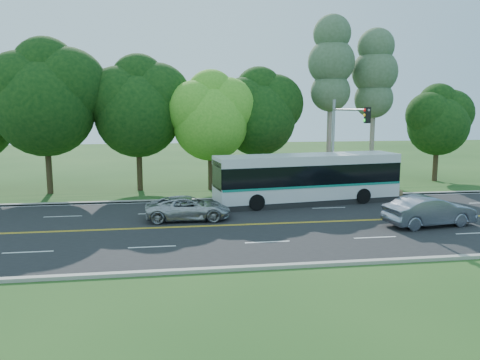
{
  "coord_description": "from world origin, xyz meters",
  "views": [
    {
      "loc": [
        -5.0,
        -24.94,
        6.49
      ],
      "look_at": [
        -1.03,
        2.0,
        2.22
      ],
      "focal_mm": 35.0,
      "sensor_mm": 36.0,
      "label": 1
    }
  ],
  "objects": [
    {
      "name": "transit_bus",
      "position": [
        4.03,
        5.23,
        1.65
      ],
      "size": [
        12.84,
        4.42,
        3.3
      ],
      "rotation": [
        0.0,
        0.0,
        0.14
      ],
      "color": "silver",
      "rests_on": "road"
    },
    {
      "name": "curb_south",
      "position": [
        0.0,
        -7.15,
        0.07
      ],
      "size": [
        60.0,
        0.3,
        0.15
      ],
      "primitive_type": "cube",
      "color": "#9A968B",
      "rests_on": "ground"
    },
    {
      "name": "lane_markings",
      "position": [
        -0.09,
        0.0,
        0.02
      ],
      "size": [
        57.6,
        13.82,
        0.0
      ],
      "color": "gold",
      "rests_on": "road"
    },
    {
      "name": "bougainvillea_hedge",
      "position": [
        7.18,
        8.15,
        0.72
      ],
      "size": [
        9.5,
        2.25,
        1.5
      ],
      "color": "maroon",
      "rests_on": "ground"
    },
    {
      "name": "ground",
      "position": [
        0.0,
        0.0,
        0.0
      ],
      "size": [
        120.0,
        120.0,
        0.0
      ],
      "primitive_type": "plane",
      "color": "#1D4316",
      "rests_on": "ground"
    },
    {
      "name": "tree_row",
      "position": [
        -5.15,
        12.13,
        6.73
      ],
      "size": [
        44.7,
        9.1,
        13.84
      ],
      "color": "#322416",
      "rests_on": "ground"
    },
    {
      "name": "curb_north",
      "position": [
        0.0,
        7.15,
        0.07
      ],
      "size": [
        60.0,
        0.3,
        0.15
      ],
      "primitive_type": "cube",
      "color": "#9A968B",
      "rests_on": "ground"
    },
    {
      "name": "road",
      "position": [
        0.0,
        0.0,
        0.01
      ],
      "size": [
        60.0,
        14.0,
        0.02
      ],
      "primitive_type": "cube",
      "color": "black",
      "rests_on": "ground"
    },
    {
      "name": "grass_verge",
      "position": [
        0.0,
        9.0,
        0.05
      ],
      "size": [
        60.0,
        4.0,
        0.1
      ],
      "primitive_type": "cube",
      "color": "#1D4316",
      "rests_on": "ground"
    },
    {
      "name": "suv",
      "position": [
        -4.11,
        1.66,
        0.7
      ],
      "size": [
        4.92,
        2.35,
        1.35
      ],
      "primitive_type": "imported",
      "rotation": [
        0.0,
        0.0,
        1.55
      ],
      "color": "#A9ADAE",
      "rests_on": "road"
    },
    {
      "name": "traffic_signal",
      "position": [
        6.49,
        5.4,
        4.67
      ],
      "size": [
        0.42,
        6.1,
        7.0
      ],
      "color": "gray",
      "rests_on": "ground"
    },
    {
      "name": "sedan",
      "position": [
        8.92,
        -1.69,
        0.84
      ],
      "size": [
        5.2,
        2.45,
        1.65
      ],
      "primitive_type": "imported",
      "rotation": [
        0.0,
        0.0,
        1.72
      ],
      "color": "slate",
      "rests_on": "road"
    }
  ]
}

